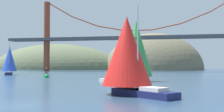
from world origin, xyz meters
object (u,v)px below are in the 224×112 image
(sailboat_green_sail, at_px, (136,50))
(channel_buoy, at_px, (46,76))
(sailboat_red_spinnaker, at_px, (128,53))
(sailboat_blue_spinnaker, at_px, (9,60))

(sailboat_green_sail, relative_size, channel_buoy, 4.57)
(sailboat_green_sail, bearing_deg, sailboat_red_spinnaker, -86.46)
(sailboat_red_spinnaker, xyz_separation_m, sailboat_green_sail, (-1.30, 21.05, 1.51))
(sailboat_red_spinnaker, distance_m, sailboat_blue_spinnaker, 62.57)
(sailboat_blue_spinnaker, height_order, sailboat_green_sail, sailboat_green_sail)
(sailboat_red_spinnaker, xyz_separation_m, sailboat_blue_spinnaker, (-42.65, 45.78, 0.26))
(sailboat_green_sail, xyz_separation_m, channel_buoy, (-22.09, 9.62, -5.52))
(sailboat_red_spinnaker, relative_size, sailboat_blue_spinnaker, 0.94)
(sailboat_red_spinnaker, bearing_deg, sailboat_blue_spinnaker, 132.97)
(sailboat_blue_spinnaker, height_order, channel_buoy, sailboat_blue_spinnaker)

